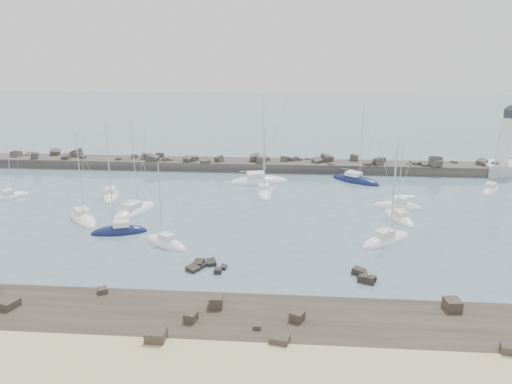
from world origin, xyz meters
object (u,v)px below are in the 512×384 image
(sailboat_0, at_px, (11,197))
(sailboat_7, at_px, (386,241))
(sailboat_12, at_px, (490,190))
(sailboat_13, at_px, (83,219))
(lighthouse, at_px, (502,159))
(sailboat_1, at_px, (111,196))
(sailboat_4, at_px, (259,182))
(sailboat_10, at_px, (399,219))
(sailboat_6, at_px, (264,193))
(sailboat_5, at_px, (166,244))
(sailboat_8, at_px, (355,181))
(sailboat_9, at_px, (397,207))
(sailboat_3, at_px, (134,212))
(sailboat_2, at_px, (119,232))

(sailboat_0, xyz_separation_m, sailboat_7, (60.54, -14.68, 0.01))
(sailboat_12, relative_size, sailboat_13, 0.81)
(lighthouse, relative_size, sailboat_13, 1.02)
(sailboat_1, bearing_deg, sailboat_7, -20.93)
(sailboat_4, xyz_separation_m, sailboat_7, (19.08, -27.42, -0.00))
(sailboat_1, xyz_separation_m, sailboat_10, (47.14, -7.79, -0.01))
(lighthouse, xyz_separation_m, sailboat_10, (-25.51, -28.82, -2.96))
(sailboat_1, bearing_deg, sailboat_12, 7.32)
(sailboat_6, relative_size, sailboat_7, 0.94)
(sailboat_5, relative_size, sailboat_8, 0.76)
(sailboat_0, height_order, sailboat_6, sailboat_6)
(sailboat_5, bearing_deg, sailboat_8, 49.54)
(sailboat_7, height_order, sailboat_13, sailboat_13)
(sailboat_1, relative_size, sailboat_8, 0.86)
(sailboat_0, xyz_separation_m, sailboat_5, (31.56, -17.99, 0.01))
(sailboat_4, distance_m, sailboat_5, 32.29)
(sailboat_1, height_order, sailboat_9, sailboat_1)
(sailboat_9, distance_m, sailboat_12, 21.32)
(sailboat_3, bearing_deg, sailboat_4, 46.21)
(sailboat_2, relative_size, sailboat_12, 1.06)
(sailboat_5, bearing_deg, sailboat_9, 28.12)
(sailboat_6, distance_m, sailboat_7, 26.84)
(sailboat_7, height_order, sailboat_10, sailboat_7)
(lighthouse, height_order, sailboat_8, sailboat_8)
(lighthouse, xyz_separation_m, sailboat_9, (-24.76, -23.36, -2.93))
(sailboat_8, xyz_separation_m, sailboat_9, (4.89, -15.40, 0.02))
(lighthouse, relative_size, sailboat_2, 1.18)
(sailboat_7, xyz_separation_m, sailboat_13, (-43.66, 4.99, -0.01))
(sailboat_2, distance_m, sailboat_6, 27.57)
(sailboat_4, bearing_deg, sailboat_1, -156.55)
(sailboat_10, relative_size, sailboat_13, 0.85)
(sailboat_0, relative_size, sailboat_1, 0.75)
(sailboat_8, distance_m, sailboat_10, 21.27)
(lighthouse, height_order, sailboat_9, lighthouse)
(lighthouse, bearing_deg, sailboat_5, -144.65)
(sailboat_6, bearing_deg, lighthouse, 20.59)
(sailboat_9, bearing_deg, sailboat_6, 164.76)
(lighthouse, bearing_deg, sailboat_6, -159.41)
(sailboat_1, height_order, sailboat_6, sailboat_1)
(sailboat_2, height_order, sailboat_10, sailboat_2)
(sailboat_6, bearing_deg, sailboat_5, -115.82)
(sailboat_0, bearing_deg, sailboat_6, 7.46)
(lighthouse, height_order, sailboat_6, lighthouse)
(sailboat_3, relative_size, sailboat_12, 1.36)
(sailboat_1, distance_m, sailboat_12, 66.78)
(sailboat_3, distance_m, sailboat_12, 61.81)
(sailboat_0, relative_size, sailboat_6, 0.77)
(lighthouse, bearing_deg, sailboat_12, -117.11)
(sailboat_6, relative_size, sailboat_10, 1.06)
(sailboat_2, xyz_separation_m, sailboat_12, (59.00, 24.96, -0.01))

